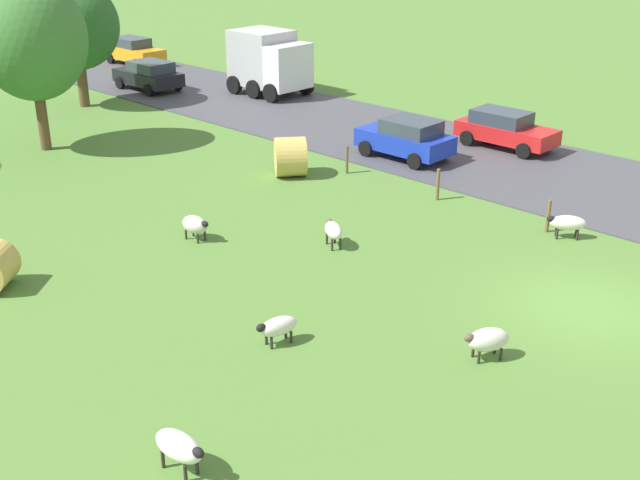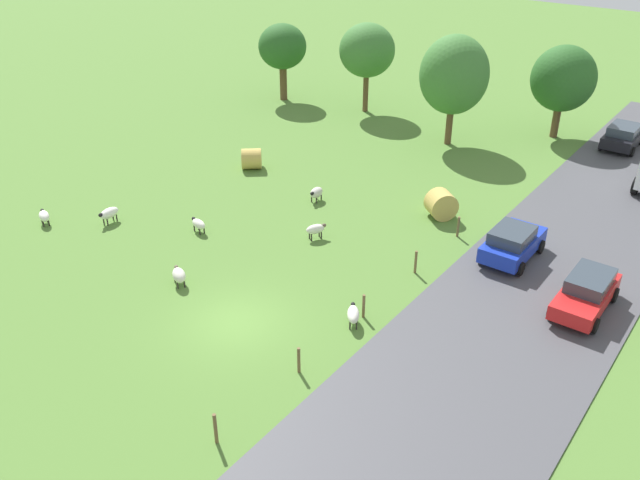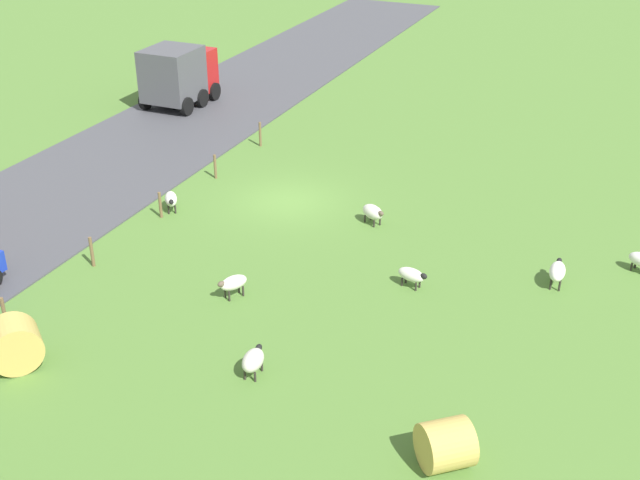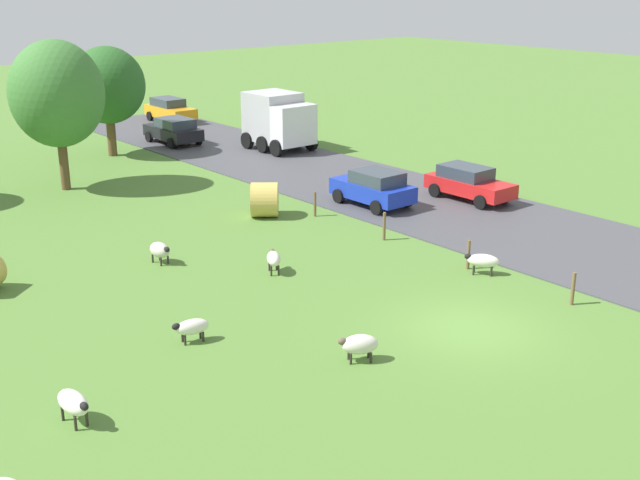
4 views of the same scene
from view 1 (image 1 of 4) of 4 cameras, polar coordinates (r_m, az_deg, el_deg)
The scene contains 18 objects.
ground_plane at distance 21.99m, azimuth 18.44°, elevation -4.63°, with size 160.00×160.00×0.00m, color #517A33.
sheep_0 at distance 19.12m, azimuth -3.02°, elevation -6.16°, with size 1.13×0.67×0.69m.
sheep_1 at distance 18.89m, azimuth 11.81°, elevation -6.94°, with size 1.15×0.98×0.77m.
sheep_2 at distance 15.40m, azimuth -9.96°, elevation -14.24°, with size 0.60×1.25×0.82m.
sheep_4 at distance 24.27m, azimuth 0.96°, elevation 0.69°, with size 0.88×1.09×0.78m.
sheep_5 at distance 25.06m, azimuth -8.86°, elevation 1.08°, with size 0.65×1.08×0.79m.
sheep_6 at distance 26.05m, azimuth 17.14°, elevation 1.16°, with size 1.03×1.17×0.75m.
hay_bale_1 at distance 30.59m, azimuth -2.11°, elevation 5.93°, with size 1.50×1.50×1.15m, color tan.
tree_0 at distance 35.05m, azimuth -19.81°, elevation 13.33°, with size 4.42×4.42×7.15m.
tree_2 at distance 42.40m, azimuth -16.94°, elevation 14.34°, with size 4.22×4.22×6.18m.
fence_post_2 at distance 26.36m, azimuth 15.90°, elevation 1.65°, with size 0.12×0.12×1.08m, color brown.
fence_post_3 at distance 28.40m, azimuth 8.37°, elevation 3.92°, with size 0.12×0.12×1.13m, color brown.
fence_post_4 at distance 30.91m, azimuth 1.92°, elevation 5.72°, with size 0.12×0.12×1.09m, color brown.
truck_0 at distance 43.61m, azimuth -3.66°, elevation 12.56°, with size 2.86×4.04×3.30m.
car_0 at distance 45.63m, azimuth -12.06°, elevation 11.39°, with size 2.12×4.10×1.57m.
car_1 at distance 34.88m, azimuth 13.00°, elevation 7.70°, with size 1.94×4.17×1.53m.
car_2 at distance 32.72m, azimuth 6.14°, elevation 7.22°, with size 2.07×3.84×1.61m.
car_3 at distance 53.14m, azimuth -13.08°, elevation 12.95°, with size 1.98×4.35×1.63m.
Camera 1 is at (-18.13, -7.66, 9.82)m, focal length 45.09 mm.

